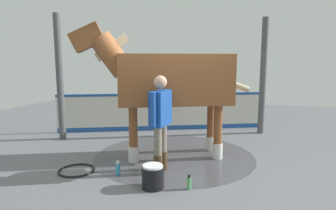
# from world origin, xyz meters

# --- Properties ---
(ground_plane) EXTENTS (16.00, 16.00, 0.02)m
(ground_plane) POSITION_xyz_m (0.00, 0.00, -0.01)
(ground_plane) COLOR slate
(wet_patch) EXTENTS (3.16, 3.16, 0.00)m
(wet_patch) POSITION_xyz_m (-0.20, -0.20, 0.00)
(wet_patch) COLOR #4C4C54
(wet_patch) RESTS_ON ground
(barrier_wall) EXTENTS (2.16, 5.25, 1.01)m
(barrier_wall) POSITION_xyz_m (-2.28, -1.02, 0.47)
(barrier_wall) COLOR silver
(barrier_wall) RESTS_ON ground
(roof_post_near) EXTENTS (0.16, 0.16, 2.97)m
(roof_post_near) POSITION_xyz_m (-0.74, -3.12, 1.48)
(roof_post_near) COLOR #4C4C51
(roof_post_near) RESTS_ON ground
(roof_post_far) EXTENTS (0.16, 0.16, 2.97)m
(roof_post_far) POSITION_xyz_m (-2.61, 1.56, 1.48)
(roof_post_far) COLOR #4C4C51
(roof_post_far) RESTS_ON ground
(horse) EXTENTS (1.68, 3.27, 2.57)m
(horse) POSITION_xyz_m (-0.16, -0.30, 1.50)
(horse) COLOR brown
(horse) RESTS_ON ground
(handler) EXTENTS (0.66, 0.28, 1.64)m
(handler) POSITION_xyz_m (0.68, -0.22, 0.94)
(handler) COLOR #47331E
(handler) RESTS_ON ground
(wash_bucket) EXTENTS (0.33, 0.33, 0.35)m
(wash_bucket) POSITION_xyz_m (1.33, -0.15, 0.17)
(wash_bucket) COLOR black
(wash_bucket) RESTS_ON ground
(bottle_shampoo) EXTENTS (0.08, 0.08, 0.24)m
(bottle_shampoo) POSITION_xyz_m (1.00, -0.86, 0.11)
(bottle_shampoo) COLOR #3399CC
(bottle_shampoo) RESTS_ON ground
(bottle_spray) EXTENTS (0.06, 0.06, 0.22)m
(bottle_spray) POSITION_xyz_m (1.24, 0.38, 0.10)
(bottle_spray) COLOR #4CA559
(bottle_spray) RESTS_ON ground
(hose_coil) EXTENTS (0.62, 0.62, 0.03)m
(hose_coil) POSITION_xyz_m (1.04, -1.61, 0.02)
(hose_coil) COLOR black
(hose_coil) RESTS_ON ground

